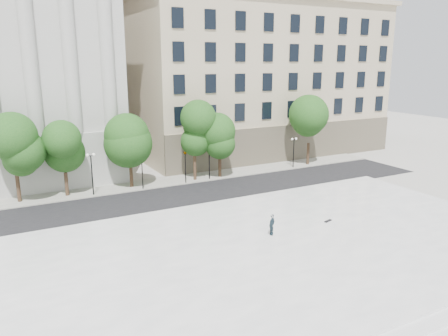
{
  "coord_description": "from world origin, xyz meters",
  "views": [
    {
      "loc": [
        -15.22,
        -20.96,
        13.33
      ],
      "look_at": [
        1.29,
        10.0,
        4.68
      ],
      "focal_mm": 35.0,
      "sensor_mm": 36.0,
      "label": 1
    }
  ],
  "objects_px": {
    "traffic_light_west": "(141,155)",
    "skateboard": "(328,221)",
    "traffic_light_east": "(185,152)",
    "person_lying": "(271,232)"
  },
  "relations": [
    {
      "from": "traffic_light_east",
      "to": "person_lying",
      "type": "distance_m",
      "value": 17.91
    },
    {
      "from": "person_lying",
      "to": "skateboard",
      "type": "relative_size",
      "value": 2.01
    },
    {
      "from": "traffic_light_east",
      "to": "skateboard",
      "type": "xyz_separation_m",
      "value": [
        5.26,
        -17.42,
        -3.12
      ]
    },
    {
      "from": "traffic_light_west",
      "to": "skateboard",
      "type": "distance_m",
      "value": 20.45
    },
    {
      "from": "traffic_light_east",
      "to": "person_lying",
      "type": "xyz_separation_m",
      "value": [
        -0.51,
        -17.66,
        -2.95
      ]
    },
    {
      "from": "traffic_light_east",
      "to": "skateboard",
      "type": "distance_m",
      "value": 18.47
    },
    {
      "from": "skateboard",
      "to": "traffic_light_west",
      "type": "bearing_deg",
      "value": 104.21
    },
    {
      "from": "person_lying",
      "to": "skateboard",
      "type": "height_order",
      "value": "person_lying"
    },
    {
      "from": "traffic_light_west",
      "to": "person_lying",
      "type": "relative_size",
      "value": 2.66
    },
    {
      "from": "traffic_light_west",
      "to": "traffic_light_east",
      "type": "xyz_separation_m",
      "value": [
        4.94,
        -0.0,
        -0.14
      ]
    }
  ]
}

